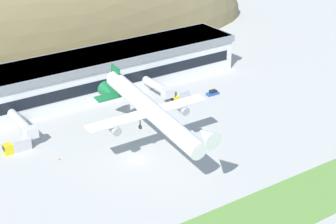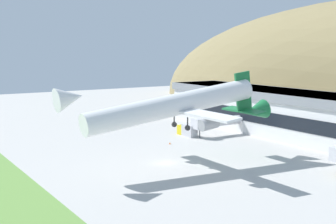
{
  "view_description": "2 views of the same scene",
  "coord_description": "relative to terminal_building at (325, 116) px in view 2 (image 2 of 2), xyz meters",
  "views": [
    {
      "loc": [
        -64.16,
        -108.97,
        73.57
      ],
      "look_at": [
        8.25,
        -2.27,
        12.51
      ],
      "focal_mm": 60.0,
      "sensor_mm": 36.0,
      "label": 1
    },
    {
      "loc": [
        84.54,
        -52.9,
        25.04
      ],
      "look_at": [
        4.91,
        -2.65,
        12.03
      ],
      "focal_mm": 50.0,
      "sensor_mm": 36.0,
      "label": 2
    }
  ],
  "objects": [
    {
      "name": "fuel_truck",
      "position": [
        -28.05,
        -24.29,
        -5.65
      ],
      "size": [
        7.4,
        2.35,
        3.31
      ],
      "color": "gold",
      "rests_on": "ground_plane"
    },
    {
      "name": "jetway_0",
      "position": [
        -23.76,
        -17.79,
        -3.23
      ],
      "size": [
        3.38,
        16.3,
        5.43
      ],
      "color": "silver",
      "rests_on": "ground_plane"
    },
    {
      "name": "cargo_airplane",
      "position": [
        0.01,
        -46.32,
        5.81
      ],
      "size": [
        34.54,
        50.83,
        12.03
      ],
      "color": "white"
    },
    {
      "name": "service_car_0",
      "position": [
        -60.05,
        -20.46,
        -6.64
      ],
      "size": [
        4.35,
        2.07,
        1.42
      ],
      "color": "#B21E1E",
      "rests_on": "ground_plane"
    },
    {
      "name": "service_car_2",
      "position": [
        -69.18,
        -23.76,
        -6.63
      ],
      "size": [
        4.01,
        2.12,
        1.45
      ],
      "color": "#B21E1E",
      "rests_on": "ground_plane"
    },
    {
      "name": "ground_plane",
      "position": [
        -4.31,
        -46.27,
        -7.23
      ],
      "size": [
        349.88,
        349.88,
        0.0
      ],
      "primitive_type": "plane",
      "color": "#B7B5AF"
    },
    {
      "name": "terminal_building",
      "position": [
        0.0,
        0.0,
        0.0
      ],
      "size": [
        118.88,
        18.69,
        12.76
      ],
      "color": "silver",
      "rests_on": "ground_plane"
    },
    {
      "name": "traffic_cone_0",
      "position": [
        -20.86,
        -34.78,
        -6.95
      ],
      "size": [
        0.52,
        0.52,
        0.58
      ],
      "color": "orange",
      "rests_on": "ground_plane"
    }
  ]
}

